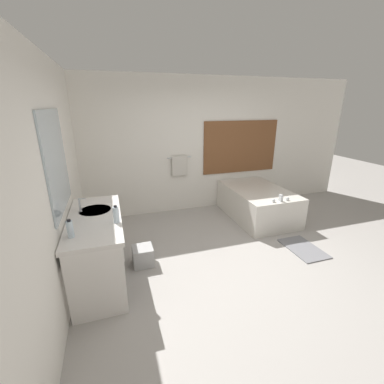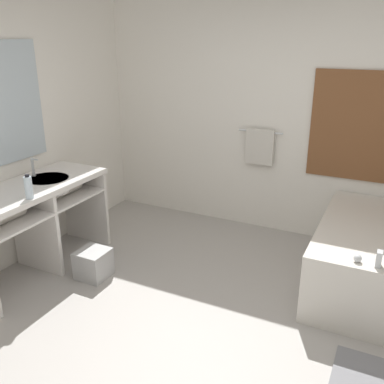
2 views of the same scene
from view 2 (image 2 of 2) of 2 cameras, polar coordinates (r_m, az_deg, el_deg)
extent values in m
plane|color=#A8A39E|center=(3.36, 1.41, -19.64)|extent=(16.00, 16.00, 0.00)
cube|color=white|center=(4.77, 13.02, 10.02)|extent=(7.40, 0.06, 2.70)
cylinder|color=silver|center=(4.82, 9.14, 7.95)|extent=(0.50, 0.02, 0.02)
cube|color=beige|center=(4.85, 8.99, 5.96)|extent=(0.32, 0.04, 0.40)
cube|color=white|center=(4.17, -20.80, 0.52)|extent=(0.62, 1.49, 0.05)
cube|color=white|center=(4.24, -20.47, -2.02)|extent=(0.59, 1.42, 0.02)
cylinder|color=white|center=(4.33, -18.63, 0.92)|extent=(0.40, 0.40, 0.13)
cube|color=white|center=(4.33, -20.09, -4.89)|extent=(0.57, 0.04, 0.82)
cube|color=white|center=(4.80, -14.00, -1.71)|extent=(0.57, 0.04, 0.82)
cylinder|color=beige|center=(3.95, -23.95, -2.94)|extent=(0.13, 0.41, 0.13)
cylinder|color=beige|center=(4.42, -16.75, 0.39)|extent=(0.13, 0.41, 0.13)
cylinder|color=silver|center=(4.42, -20.33, 2.16)|extent=(0.04, 0.04, 0.02)
cylinder|color=silver|center=(4.40, -20.47, 3.27)|extent=(0.02, 0.02, 0.16)
cube|color=silver|center=(4.35, -20.22, 4.09)|extent=(0.07, 0.01, 0.01)
cube|color=silver|center=(4.17, 23.61, -8.14)|extent=(1.03, 1.63, 0.59)
ellipsoid|color=white|center=(4.10, 23.89, -6.35)|extent=(0.74, 1.17, 0.30)
cube|color=silver|center=(3.37, 23.66, -8.17)|extent=(0.04, 0.07, 0.12)
sphere|color=silver|center=(3.39, 21.22, -8.25)|extent=(0.06, 0.06, 0.06)
cylinder|color=silver|center=(3.80, -20.95, 0.55)|extent=(0.07, 0.07, 0.19)
cylinder|color=black|center=(3.77, -21.15, 2.05)|extent=(0.04, 0.04, 0.02)
cube|color=#B2B2B2|center=(4.17, -13.01, -9.29)|extent=(0.28, 0.28, 0.27)
camera|label=1|loc=(2.71, -74.08, 5.95)|focal=24.00mm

